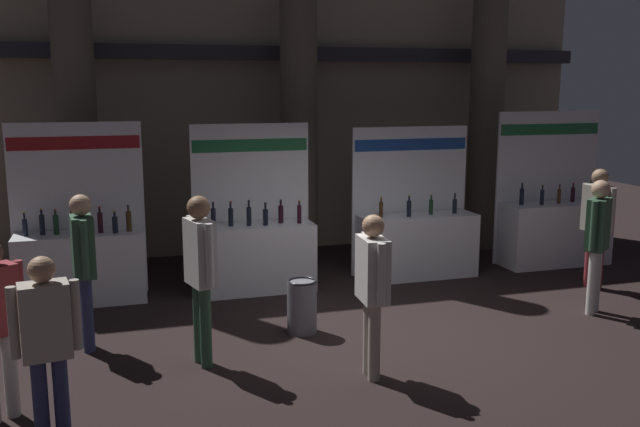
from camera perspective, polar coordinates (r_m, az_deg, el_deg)
ground_plane at (r=8.64m, az=4.97°, el=-9.61°), size 24.00×24.00×0.00m
hall_colonnade at (r=12.40m, az=-2.63°, el=11.24°), size 11.30×1.43×6.37m
exhibitor_booth_0 at (r=10.14m, az=-18.99°, el=-3.54°), size 1.79×0.73×2.46m
exhibitor_booth_1 at (r=10.17m, az=-5.27°, el=-2.98°), size 1.74×0.66×2.42m
exhibitor_booth_2 at (r=11.00m, az=7.87°, el=-2.08°), size 1.93×0.66×2.33m
exhibitor_booth_3 at (r=12.27m, az=18.62°, el=-1.03°), size 1.91×0.66×2.54m
trash_bin at (r=8.50m, az=-1.48°, el=-7.59°), size 0.36×0.36×0.66m
visitor_0 at (r=9.70m, az=21.76°, el=-1.60°), size 0.46×0.41×1.77m
visitor_2 at (r=6.12m, az=-21.49°, el=-9.25°), size 0.55×0.31×1.63m
visitor_3 at (r=7.42m, az=-9.76°, el=-4.13°), size 0.31×0.58×1.84m
visitor_4 at (r=10.92m, az=21.74°, el=-0.27°), size 0.27×0.61×1.78m
visitor_5 at (r=7.04m, az=4.32°, el=-5.48°), size 0.27×0.62×1.70m
visitor_6 at (r=8.19m, az=-18.79°, el=-3.41°), size 0.28×0.58×1.78m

